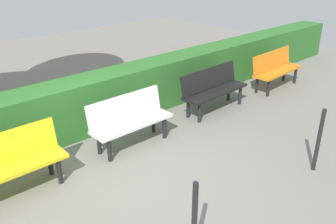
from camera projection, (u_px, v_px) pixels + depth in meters
ground_plane at (112, 177)px, 5.30m from camera, size 19.48×19.48×0.00m
bench_orange at (275, 68)px, 8.56m from camera, size 1.56×0.52×0.86m
bench_black at (213, 87)px, 7.34m from camera, size 1.61×0.50×0.86m
bench_white at (130, 119)px, 6.01m from camera, size 1.45×0.46×0.86m
bench_yellow at (8, 163)px, 4.76m from camera, size 1.48×0.46×0.86m
hedge_row at (104, 99)px, 6.75m from camera, size 15.48×0.65×0.98m
railing_post_mid at (319, 140)px, 5.28m from camera, size 0.06×0.06×1.00m
railing_post_far at (194, 223)px, 3.68m from camera, size 0.06×0.06×1.00m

